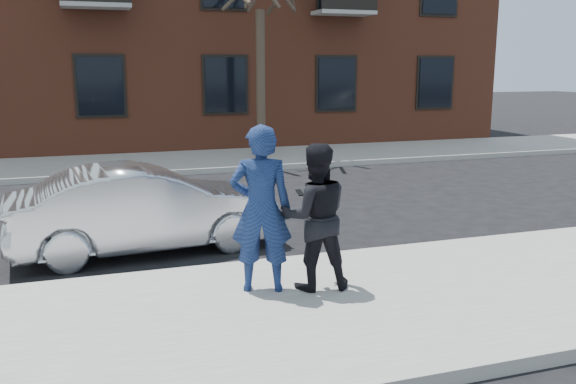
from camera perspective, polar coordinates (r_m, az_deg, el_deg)
name	(u,v)px	position (r m, az deg, el deg)	size (l,w,h in m)	color
ground	(138,333)	(6.84, -13.84, -12.73)	(100.00, 100.00, 0.00)	black
near_sidewalk	(140,337)	(6.59, -13.68, -13.01)	(50.00, 3.50, 0.15)	gray
near_curb	(128,279)	(8.26, -14.77, -7.90)	(50.00, 0.10, 0.15)	#999691
far_sidewalk	(103,165)	(17.70, -16.90, 2.39)	(50.00, 3.50, 0.15)	gray
far_curb	(106,176)	(15.92, -16.70, 1.41)	(50.00, 0.10, 0.15)	#999691
silver_sedan	(146,209)	(9.50, -13.14, -1.54)	(1.40, 4.03, 1.33)	#B7BABF
man_hoodie	(261,209)	(7.15, -2.55, -1.60)	(0.83, 0.66, 1.99)	navy
man_peacoat	(315,217)	(7.25, 2.53, -2.34)	(0.95, 0.79, 1.76)	black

